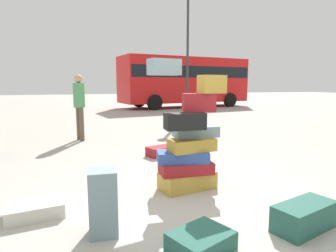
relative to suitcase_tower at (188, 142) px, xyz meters
The scene contains 11 objects.
ground_plane 0.92m from the suitcase_tower, 106.68° to the right, with size 80.00×80.00×0.00m, color #ADA89E.
suitcase_tower is the anchor object (origin of this frame).
suitcase_teal_behind_tower 1.76m from the suitcase_tower, 64.27° to the right, with size 0.72×0.33×0.28m, color #26594C.
suitcase_maroon_foreground_far 2.10m from the suitcase_tower, 84.43° to the left, with size 0.63×0.35×0.20m, color maroon.
suitcase_slate_foreground_near 1.66m from the suitcase_tower, 143.40° to the right, with size 0.28×0.29×0.68m, color gray.
suitcase_cream_upright_blue 2.14m from the suitcase_tower, behind, with size 0.62×0.43×0.16m, color beige.
suitcase_teal_white_trunk 1.72m from the suitcase_tower, 107.11° to the right, with size 0.55×0.43×0.18m, color #26594C.
person_bearded_onlooker 5.11m from the suitcase_tower, 63.29° to the left, with size 0.30×0.31×1.58m.
person_tourist_with_camera 4.56m from the suitcase_tower, 108.35° to the left, with size 0.30×0.33×1.76m.
parked_bus 15.10m from the suitcase_tower, 69.36° to the left, with size 8.71×3.86×3.15m.
lamp_post 11.45m from the suitcase_tower, 68.78° to the left, with size 0.36×0.36×6.65m.
Camera 1 is at (-1.35, -3.25, 1.53)m, focal length 31.15 mm.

